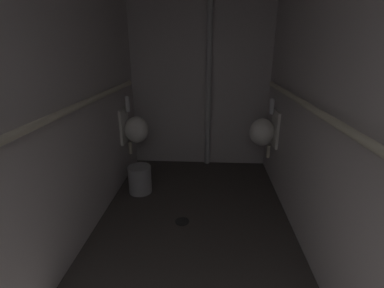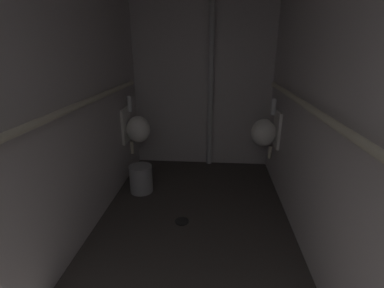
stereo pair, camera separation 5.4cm
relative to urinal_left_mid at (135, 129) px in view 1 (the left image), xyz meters
name	(u,v)px [view 1 (the left image)]	position (x,y,z in m)	size (l,w,h in m)	color
floor	(191,255)	(0.80, -1.38, -0.71)	(2.02, 3.95, 0.08)	#383330
wall_left	(56,105)	(-0.18, -1.38, 0.58)	(0.06, 3.95, 2.49)	#BBB3B2
wall_right	(335,109)	(1.78, -1.38, 0.58)	(0.06, 3.95, 2.49)	#BBB3B2
wall_back	(200,77)	(0.80, 0.57, 0.58)	(2.02, 0.06, 2.49)	#BBB3B2
urinal_left_mid	(135,129)	(0.00, 0.00, 0.00)	(0.32, 0.30, 0.76)	silver
urinal_right_mid	(264,131)	(1.61, -0.02, 0.00)	(0.32, 0.30, 0.76)	silver
supply_pipe_left	(69,110)	(-0.09, -1.37, 0.54)	(0.06, 3.21, 0.06)	beige
supply_pipe_right	(319,113)	(1.69, -1.36, 0.54)	(0.06, 3.15, 0.06)	beige
standpipe_back_wall	(209,78)	(0.92, 0.46, 0.58)	(0.07, 0.07, 2.44)	#B2B2B2
floor_drain	(182,221)	(0.69, -0.97, -0.67)	(0.14, 0.14, 0.01)	black
waste_bin	(140,179)	(0.13, -0.40, -0.51)	(0.27, 0.27, 0.33)	gray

